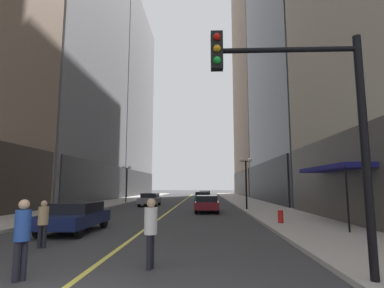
{
  "coord_description": "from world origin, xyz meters",
  "views": [
    {
      "loc": [
        2.9,
        -4.72,
        2.11
      ],
      "look_at": [
        1.34,
        33.64,
        7.33
      ],
      "focal_mm": 28.54,
      "sensor_mm": 36.0,
      "label": 1
    }
  ],
  "objects_px": {
    "car_maroon": "(207,203)",
    "street_lamp_left_far": "(127,176)",
    "traffic_light_near_right": "(314,111)",
    "fire_hydrant_right": "(281,218)",
    "car_navy": "(76,216)",
    "car_grey": "(150,199)",
    "pedestrian_in_white_shirt": "(151,227)",
    "pedestrian_in_tan_trench": "(43,220)",
    "car_silver": "(205,195)",
    "street_lamp_right_mid": "(246,172)",
    "car_green": "(202,197)",
    "pedestrian_in_blue_hoodie": "(22,233)"
  },
  "relations": [
    {
      "from": "pedestrian_in_tan_trench",
      "to": "pedestrian_in_white_shirt",
      "type": "relative_size",
      "value": 0.9
    },
    {
      "from": "pedestrian_in_tan_trench",
      "to": "street_lamp_right_mid",
      "type": "xyz_separation_m",
      "value": [
        9.05,
        15.49,
        2.34
      ]
    },
    {
      "from": "car_green",
      "to": "traffic_light_near_right",
      "type": "bearing_deg",
      "value": -85.1
    },
    {
      "from": "street_lamp_right_mid",
      "to": "car_grey",
      "type": "bearing_deg",
      "value": 147.61
    },
    {
      "from": "car_green",
      "to": "street_lamp_left_far",
      "type": "height_order",
      "value": "street_lamp_left_far"
    },
    {
      "from": "car_silver",
      "to": "traffic_light_near_right",
      "type": "xyz_separation_m",
      "value": [
        2.39,
        -40.84,
        3.02
      ]
    },
    {
      "from": "car_navy",
      "to": "street_lamp_left_far",
      "type": "bearing_deg",
      "value": 98.68
    },
    {
      "from": "car_silver",
      "to": "pedestrian_in_white_shirt",
      "type": "height_order",
      "value": "pedestrian_in_white_shirt"
    },
    {
      "from": "car_grey",
      "to": "car_silver",
      "type": "distance_m",
      "value": 16.79
    },
    {
      "from": "pedestrian_in_white_shirt",
      "to": "street_lamp_right_mid",
      "type": "xyz_separation_m",
      "value": [
        4.9,
        17.93,
        2.22
      ]
    },
    {
      "from": "car_grey",
      "to": "car_silver",
      "type": "bearing_deg",
      "value": 70.07
    },
    {
      "from": "pedestrian_in_blue_hoodie",
      "to": "pedestrian_in_white_shirt",
      "type": "bearing_deg",
      "value": 22.47
    },
    {
      "from": "car_maroon",
      "to": "car_silver",
      "type": "height_order",
      "value": "same"
    },
    {
      "from": "pedestrian_in_white_shirt",
      "to": "fire_hydrant_right",
      "type": "xyz_separation_m",
      "value": [
        5.4,
        8.56,
        -0.63
      ]
    },
    {
      "from": "car_navy",
      "to": "traffic_light_near_right",
      "type": "relative_size",
      "value": 0.76
    },
    {
      "from": "traffic_light_near_right",
      "to": "fire_hydrant_right",
      "type": "distance_m",
      "value": 10.54
    },
    {
      "from": "car_maroon",
      "to": "street_lamp_right_mid",
      "type": "xyz_separation_m",
      "value": [
        3.31,
        1.36,
        2.54
      ]
    },
    {
      "from": "car_silver",
      "to": "traffic_light_near_right",
      "type": "height_order",
      "value": "traffic_light_near_right"
    },
    {
      "from": "traffic_light_near_right",
      "to": "fire_hydrant_right",
      "type": "relative_size",
      "value": 7.06
    },
    {
      "from": "pedestrian_in_tan_trench",
      "to": "traffic_light_near_right",
      "type": "height_order",
      "value": "traffic_light_near_right"
    },
    {
      "from": "traffic_light_near_right",
      "to": "car_green",
      "type": "bearing_deg",
      "value": 94.9
    },
    {
      "from": "car_maroon",
      "to": "car_grey",
      "type": "xyz_separation_m",
      "value": [
        -5.85,
        7.18,
        -0.0
      ]
    },
    {
      "from": "traffic_light_near_right",
      "to": "street_lamp_left_far",
      "type": "distance_m",
      "value": 31.75
    },
    {
      "from": "car_grey",
      "to": "car_silver",
      "type": "xyz_separation_m",
      "value": [
        5.72,
        15.78,
        0.0
      ]
    },
    {
      "from": "pedestrian_in_white_shirt",
      "to": "fire_hydrant_right",
      "type": "bearing_deg",
      "value": 57.75
    },
    {
      "from": "car_green",
      "to": "traffic_light_near_right",
      "type": "height_order",
      "value": "traffic_light_near_right"
    },
    {
      "from": "car_grey",
      "to": "fire_hydrant_right",
      "type": "xyz_separation_m",
      "value": [
        9.66,
        -15.19,
        -0.32
      ]
    },
    {
      "from": "car_grey",
      "to": "pedestrian_in_tan_trench",
      "type": "relative_size",
      "value": 2.64
    },
    {
      "from": "car_maroon",
      "to": "pedestrian_in_white_shirt",
      "type": "xyz_separation_m",
      "value": [
        -1.59,
        -16.57,
        0.31
      ]
    },
    {
      "from": "street_lamp_left_far",
      "to": "street_lamp_right_mid",
      "type": "xyz_separation_m",
      "value": [
        12.8,
        -10.24,
        0.0
      ]
    },
    {
      "from": "traffic_light_near_right",
      "to": "street_lamp_right_mid",
      "type": "relative_size",
      "value": 1.28
    },
    {
      "from": "pedestrian_in_white_shirt",
      "to": "fire_hydrant_right",
      "type": "height_order",
      "value": "pedestrian_in_white_shirt"
    },
    {
      "from": "fire_hydrant_right",
      "to": "street_lamp_right_mid",
      "type": "bearing_deg",
      "value": 93.05
    },
    {
      "from": "pedestrian_in_tan_trench",
      "to": "fire_hydrant_right",
      "type": "relative_size",
      "value": 1.99
    },
    {
      "from": "pedestrian_in_tan_trench",
      "to": "pedestrian_in_blue_hoodie",
      "type": "height_order",
      "value": "pedestrian_in_blue_hoodie"
    },
    {
      "from": "car_silver",
      "to": "street_lamp_right_mid",
      "type": "bearing_deg",
      "value": -80.95
    },
    {
      "from": "pedestrian_in_tan_trench",
      "to": "pedestrian_in_white_shirt",
      "type": "distance_m",
      "value": 4.82
    },
    {
      "from": "traffic_light_near_right",
      "to": "car_navy",
      "type": "bearing_deg",
      "value": 138.78
    },
    {
      "from": "street_lamp_right_mid",
      "to": "pedestrian_in_white_shirt",
      "type": "bearing_deg",
      "value": -105.28
    },
    {
      "from": "street_lamp_left_far",
      "to": "street_lamp_right_mid",
      "type": "bearing_deg",
      "value": -38.67
    },
    {
      "from": "car_green",
      "to": "street_lamp_right_mid",
      "type": "height_order",
      "value": "street_lamp_right_mid"
    },
    {
      "from": "car_navy",
      "to": "fire_hydrant_right",
      "type": "height_order",
      "value": "car_navy"
    },
    {
      "from": "car_navy",
      "to": "car_green",
      "type": "relative_size",
      "value": 0.94
    },
    {
      "from": "pedestrian_in_blue_hoodie",
      "to": "traffic_light_near_right",
      "type": "relative_size",
      "value": 0.32
    },
    {
      "from": "car_navy",
      "to": "fire_hydrant_right",
      "type": "xyz_separation_m",
      "value": [
        9.92,
        2.54,
        -0.32
      ]
    },
    {
      "from": "car_maroon",
      "to": "street_lamp_left_far",
      "type": "distance_m",
      "value": 15.21
    },
    {
      "from": "car_grey",
      "to": "fire_hydrant_right",
      "type": "bearing_deg",
      "value": -57.54
    },
    {
      "from": "pedestrian_in_tan_trench",
      "to": "pedestrian_in_blue_hoodie",
      "type": "distance_m",
      "value": 3.85
    },
    {
      "from": "car_grey",
      "to": "car_green",
      "type": "distance_m",
      "value": 8.96
    },
    {
      "from": "car_grey",
      "to": "pedestrian_in_white_shirt",
      "type": "distance_m",
      "value": 24.12
    }
  ]
}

